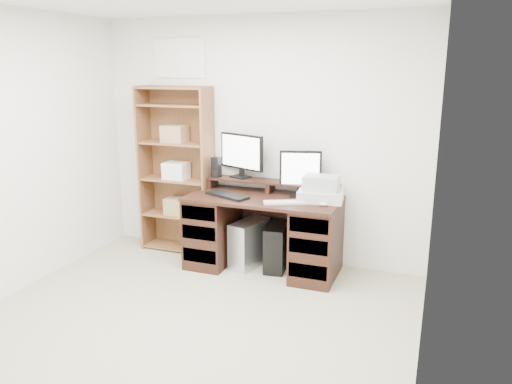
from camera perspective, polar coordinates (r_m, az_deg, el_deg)
The scene contains 14 objects.
room at distance 3.42m, azimuth -11.31°, elevation 1.32°, with size 3.54×4.04×2.54m.
desk at distance 5.01m, azimuth 0.86°, elevation -4.56°, with size 1.50×0.70×0.75m.
riser_shelf at distance 5.07m, azimuth 1.67°, elevation 1.01°, with size 1.40×0.22×0.12m.
monitor_wide at distance 5.18m, azimuth -1.66°, elevation 4.44°, with size 0.54×0.25×0.45m.
monitor_small at distance 4.92m, azimuth 5.10°, elevation 2.36°, with size 0.41×0.20×0.45m.
speaker at distance 5.23m, azimuth -4.56°, elevation 2.85°, with size 0.08×0.08×0.21m, color black.
keyboard_black at distance 4.92m, azimuth -3.32°, elevation -0.39°, with size 0.47×0.16×0.03m, color black.
keyboard_white at distance 4.68m, azimuth 3.30°, elevation -1.19°, with size 0.40×0.12×0.02m, color silver.
mouse at distance 4.63m, azimuth 7.66°, elevation -1.39°, with size 0.08×0.05×0.03m, color silver.
printer at distance 4.79m, azimuth 7.40°, elevation -0.41°, with size 0.42×0.31×0.10m, color beige.
basket at distance 4.76m, azimuth 7.44°, elevation 1.02°, with size 0.33×0.23×0.14m, color #A6ABB1.
tower_silver at distance 5.13m, azimuth -0.73°, elevation -5.88°, with size 0.21×0.48×0.48m, color silver.
tower_black at distance 5.07m, azimuth 2.46°, elevation -6.25°, with size 0.24×0.48×0.46m.
bookshelf at distance 5.50m, azimuth -8.99°, elevation 2.66°, with size 0.80×0.30×1.80m.
Camera 1 is at (1.78, -2.83, 1.99)m, focal length 35.00 mm.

